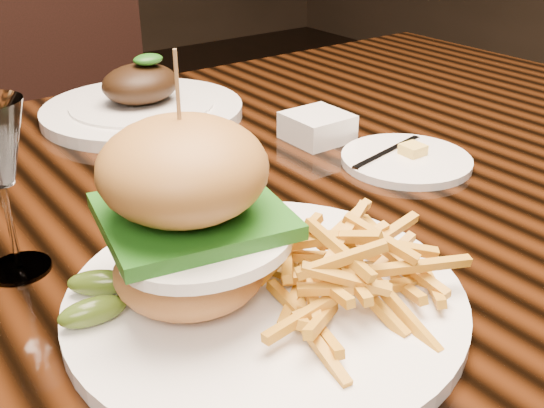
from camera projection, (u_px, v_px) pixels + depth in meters
dining_table at (224, 236)px, 0.80m from camera, size 1.60×0.90×0.75m
burger_plate at (249, 251)px, 0.51m from camera, size 0.33×0.33×0.22m
side_saucer at (406, 159)px, 0.81m from camera, size 0.16×0.16×0.02m
ramekin at (317, 127)px, 0.87m from camera, size 0.08×0.08×0.04m
far_dish at (142, 105)px, 0.96m from camera, size 0.30×0.30×0.10m
chair_far at (83, 121)px, 1.58m from camera, size 0.48×0.49×0.95m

